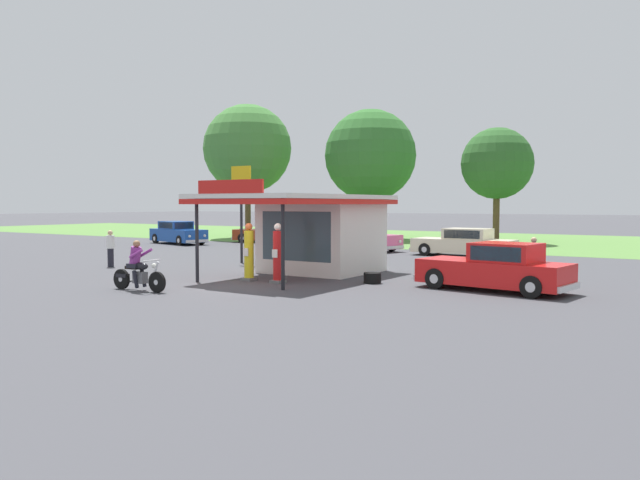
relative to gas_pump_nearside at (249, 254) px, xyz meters
The scene contains 18 objects.
ground_plane 1.65m from the gas_pump_nearside, 59.06° to the right, with size 300.00×300.00×0.00m, color #424247.
grass_verge_strip 28.86m from the gas_pump_nearside, 88.61° to the left, with size 120.00×24.00×0.01m, color #56843D.
service_station_kiosk 3.53m from the gas_pump_nearside, 79.22° to the left, with size 4.60×7.60×3.49m.
gas_pump_nearside is the anchor object (origin of this frame).
gas_pump_offside 1.28m from the gas_pump_nearside, ahead, with size 0.44×0.44×2.05m.
motorcycle_with_rider 4.14m from the gas_pump_nearside, 106.81° to the right, with size 2.19×0.70×1.58m.
featured_classic_sedan 8.42m from the gas_pump_nearside, 14.71° to the left, with size 4.97×2.32×1.51m.
parked_car_back_row_right 14.37m from the gas_pump_nearside, 79.11° to the left, with size 5.44×2.09×1.45m.
parked_car_back_row_centre_right 15.20m from the gas_pump_nearside, 105.05° to the left, with size 5.54×3.10×1.47m.
parked_car_second_row_spare 21.75m from the gas_pump_nearside, 125.83° to the left, with size 5.25×2.97×1.49m.
parked_car_back_row_centre 21.55m from the gas_pump_nearside, 142.49° to the left, with size 5.17×2.85×1.53m.
bystander_leaning_by_kiosk 8.09m from the gas_pump_nearside, behind, with size 0.34×0.34×1.58m.
bystander_strolling_foreground 10.25m from the gas_pump_nearside, 35.77° to the left, with size 0.34×0.34×1.51m.
tree_oak_far_left 26.61m from the gas_pump_nearside, 88.90° to the left, with size 4.94×4.94×7.97m.
tree_oak_right 27.63m from the gas_pump_nearside, 109.57° to the left, with size 7.01×7.01×9.94m.
tree_oak_far_right 28.91m from the gas_pump_nearside, 129.78° to the left, with size 6.99×6.99×10.58m.
roadside_pole_sign 7.01m from the gas_pump_nearside, 132.52° to the left, with size 1.10×0.12×4.43m.
spare_tire_stack 4.44m from the gas_pump_nearside, 22.72° to the left, with size 0.60×0.60×0.36m.
Camera 1 is at (13.55, -16.02, 2.71)m, focal length 35.34 mm.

